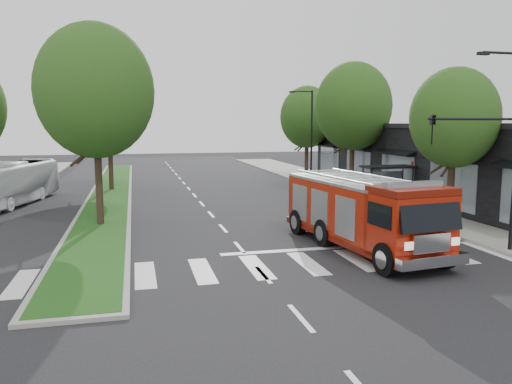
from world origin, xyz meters
TOP-DOWN VIEW (x-y plane):
  - ground at (0.00, 0.00)m, footprint 140.00×140.00m
  - sidewalk_right at (12.50, 10.00)m, footprint 5.00×80.00m
  - median at (-6.00, 18.00)m, footprint 3.00×50.00m
  - storefront_row at (17.00, 10.00)m, footprint 8.00×30.00m
  - bus_shelter at (11.20, 8.15)m, footprint 3.20×1.60m
  - tree_right_near at (11.50, 2.00)m, footprint 4.40×4.40m
  - tree_right_mid at (11.50, 14.00)m, footprint 5.60×5.60m
  - tree_right_far at (11.50, 24.00)m, footprint 5.00×5.00m
  - tree_median_near at (-6.00, 6.00)m, footprint 5.80×5.80m
  - tree_median_far at (-6.00, 20.00)m, footprint 5.60×5.60m
  - streetlight_right_near at (9.61, -3.50)m, footprint 4.08×0.22m
  - streetlight_right_far at (10.35, 20.00)m, footprint 2.11×0.20m
  - fire_engine at (4.88, -1.41)m, footprint 3.82×9.47m
  - city_bus at (-12.00, 14.75)m, footprint 4.56×10.39m

SIDE VIEW (x-z plane):
  - ground at x=0.00m, z-range 0.00..0.00m
  - sidewalk_right at x=12.50m, z-range 0.00..0.15m
  - median at x=-6.00m, z-range 0.00..0.16m
  - city_bus at x=-12.00m, z-range 0.00..2.82m
  - fire_engine at x=4.88m, z-range -0.07..3.13m
  - bus_shelter at x=11.20m, z-range 0.73..3.34m
  - storefront_row at x=17.00m, z-range 0.00..5.00m
  - streetlight_right_far at x=10.35m, z-range 0.48..8.48m
  - streetlight_right_near at x=9.61m, z-range 0.67..8.67m
  - tree_right_near at x=11.50m, z-range 1.48..9.53m
  - tree_right_far at x=11.50m, z-range 1.47..10.20m
  - tree_right_mid at x=11.50m, z-range 1.63..11.35m
  - tree_median_far at x=-6.00m, z-range 1.63..11.35m
  - tree_median_near at x=-6.00m, z-range 1.73..11.89m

